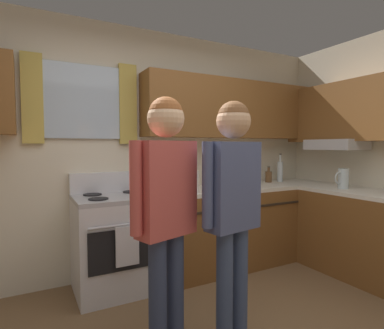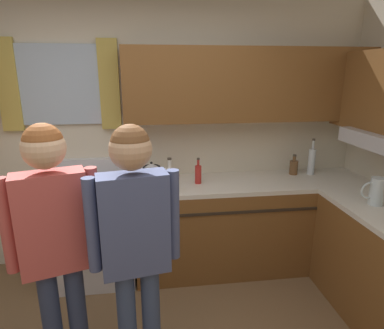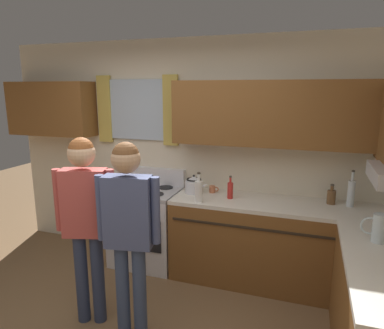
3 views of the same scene
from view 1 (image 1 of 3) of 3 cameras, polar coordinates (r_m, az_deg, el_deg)
back_wall_unit at (r=3.38m, az=-8.07°, el=5.54°), size 4.60×0.42×2.60m
kitchen_counter_run at (r=3.70m, az=17.92°, el=-11.08°), size 2.26×2.10×0.90m
stove_oven at (r=3.12m, az=-13.61°, el=-13.42°), size 0.76×0.67×1.10m
bottle_milk_white at (r=3.05m, az=0.51°, el=-3.09°), size 0.08×0.08×0.31m
bottle_tall_clear at (r=4.21m, az=15.80°, el=-1.13°), size 0.07×0.07×0.37m
bottle_sauce_red at (r=3.38m, az=2.85°, el=-2.90°), size 0.06×0.06×0.25m
bottle_squat_brown at (r=4.11m, az=13.83°, el=-2.10°), size 0.08×0.08×0.21m
cup_terracotta at (r=3.41m, az=-1.76°, el=-3.77°), size 0.11×0.07×0.08m
stovetop_kettle at (r=3.25m, az=-4.28°, el=-3.13°), size 0.27×0.20×0.21m
water_pitcher at (r=3.76m, az=25.89°, el=-2.33°), size 0.19×0.11×0.22m
adult_left at (r=1.92m, az=-4.74°, el=-6.21°), size 0.49×0.26×1.66m
adult_in_plaid at (r=2.08m, az=7.50°, el=-5.57°), size 0.51×0.22×1.66m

